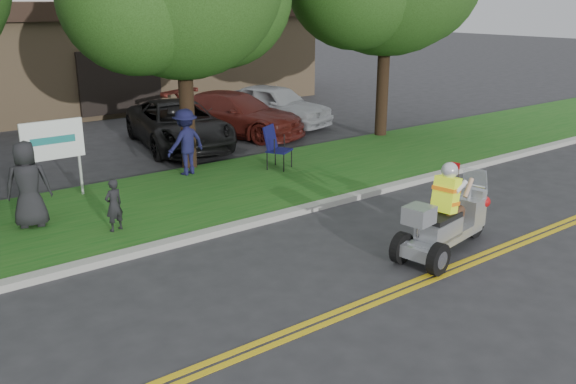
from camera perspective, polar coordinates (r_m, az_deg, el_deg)
ground at (r=9.65m, az=9.12°, el=-7.66°), size 120.00×120.00×0.00m
centerline_near at (r=9.30m, az=11.72°, el=-8.78°), size 60.00×0.10×0.01m
centerline_far at (r=9.39m, az=10.98°, el=-8.45°), size 60.00×0.10×0.01m
curb at (r=11.75m, az=-1.62°, el=-2.41°), size 60.00×0.25×0.12m
grass_verge at (r=13.47m, az=-6.97°, el=0.07°), size 60.00×4.00×0.10m
commercial_building at (r=26.38m, az=-18.98°, el=12.16°), size 18.00×8.20×4.00m
business_sign at (r=13.32m, az=-21.13°, el=4.17°), size 1.25×0.06×1.75m
trike_scooter at (r=10.39m, az=14.60°, el=-2.80°), size 2.44×0.95×1.60m
lawn_chair_b at (r=14.91m, az=-1.24°, el=4.47°), size 0.76×0.77×1.05m
spectator_chair_a at (r=14.53m, az=-9.55°, el=4.64°), size 1.10×0.76×1.56m
spectator_chair_b at (r=11.91m, az=-23.15°, el=0.66°), size 0.90×0.74×1.59m
child_left at (r=11.26m, az=-15.98°, el=-1.19°), size 0.40×0.31×0.96m
parked_car_mid at (r=17.80m, az=-10.18°, el=6.24°), size 3.07×5.08×1.32m
parked_car_right at (r=19.18m, az=-5.01°, el=7.27°), size 3.55×4.94×1.33m
parked_car_far_right at (r=20.63m, az=-1.29°, el=8.14°), size 2.72×4.38×1.39m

